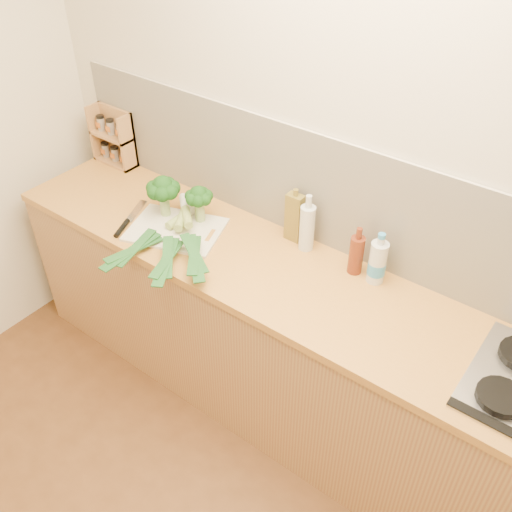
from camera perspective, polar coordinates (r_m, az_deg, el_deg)
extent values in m
plane|color=beige|center=(2.45, 9.44, 8.10)|extent=(3.50, 0.00, 3.50)
cube|color=silver|center=(2.51, 9.02, 5.44)|extent=(3.20, 0.02, 0.54)
cube|color=#A88446|center=(2.79, 4.51, -10.03)|extent=(3.20, 0.60, 0.86)
cube|color=#BD8137|center=(2.47, 5.02, -3.09)|extent=(3.20, 0.62, 0.04)
cylinder|color=black|center=(2.17, 23.29, -12.83)|extent=(0.17, 0.17, 0.03)
cube|color=silver|center=(2.78, -8.02, 2.63)|extent=(0.52, 0.45, 0.01)
cylinder|color=#94B167|center=(2.86, -9.09, 4.98)|extent=(0.05, 0.05, 0.10)
sphere|color=#11380F|center=(2.80, -9.32, 6.93)|extent=(0.10, 0.10, 0.10)
sphere|color=#11380F|center=(2.78, -8.59, 6.34)|extent=(0.08, 0.08, 0.08)
sphere|color=#11380F|center=(2.81, -8.33, 6.77)|extent=(0.08, 0.08, 0.08)
sphere|color=#11380F|center=(2.84, -8.79, 7.09)|extent=(0.08, 0.08, 0.08)
sphere|color=#11380F|center=(2.84, -9.61, 7.06)|extent=(0.08, 0.08, 0.08)
sphere|color=#11380F|center=(2.82, -10.19, 6.71)|extent=(0.08, 0.08, 0.08)
sphere|color=#11380F|center=(2.79, -10.10, 6.29)|extent=(0.08, 0.08, 0.08)
sphere|color=#11380F|center=(2.77, -9.38, 6.12)|extent=(0.08, 0.08, 0.08)
cylinder|color=#94B167|center=(2.79, -5.63, 4.42)|extent=(0.05, 0.05, 0.10)
sphere|color=#11380F|center=(2.74, -5.76, 6.16)|extent=(0.08, 0.08, 0.08)
sphere|color=#11380F|center=(2.72, -5.14, 5.66)|extent=(0.06, 0.06, 0.06)
sphere|color=#11380F|center=(2.75, -4.95, 6.03)|extent=(0.06, 0.06, 0.06)
sphere|color=#11380F|center=(2.77, -5.36, 6.30)|extent=(0.06, 0.06, 0.06)
sphere|color=#11380F|center=(2.78, -6.05, 6.28)|extent=(0.06, 0.06, 0.06)
sphere|color=#11380F|center=(2.76, -6.51, 5.99)|extent=(0.06, 0.06, 0.06)
sphere|color=#11380F|center=(2.73, -6.40, 5.63)|extent=(0.06, 0.06, 0.06)
sphere|color=#11380F|center=(2.71, -5.79, 5.48)|extent=(0.06, 0.06, 0.06)
cylinder|color=white|center=(2.87, -6.15, 4.75)|extent=(0.04, 0.11, 0.04)
cylinder|color=#91A653|center=(2.79, -7.81, 3.61)|extent=(0.04, 0.14, 0.04)
cube|color=#1B4C20|center=(2.64, -12.08, 0.67)|extent=(0.10, 0.30, 0.02)
cube|color=#1B4C20|center=(2.63, -12.40, 0.49)|extent=(0.05, 0.34, 0.01)
cube|color=#1B4C20|center=(2.64, -11.94, 0.85)|extent=(0.10, 0.28, 0.02)
cylinder|color=white|center=(2.87, -6.93, 5.17)|extent=(0.10, 0.13, 0.04)
cylinder|color=#91A653|center=(2.76, -7.48, 3.65)|extent=(0.12, 0.15, 0.04)
cube|color=#1B4C20|center=(2.53, -8.88, -0.28)|extent=(0.15, 0.30, 0.02)
cube|color=#1B4C20|center=(2.51, -8.99, -0.53)|extent=(0.22, 0.32, 0.01)
cube|color=#1B4C20|center=(2.53, -8.84, -0.07)|extent=(0.22, 0.24, 0.02)
cylinder|color=white|center=(2.85, -7.20, 5.31)|extent=(0.12, 0.11, 0.04)
cylinder|color=#91A653|center=(2.74, -6.92, 3.88)|extent=(0.14, 0.13, 0.04)
cube|color=#1B4C20|center=(2.50, -6.19, 0.10)|extent=(0.22, 0.26, 0.02)
cube|color=#1B4C20|center=(2.49, -6.14, -0.14)|extent=(0.29, 0.26, 0.01)
cube|color=#1B4C20|center=(2.51, -6.23, 0.31)|extent=(0.27, 0.18, 0.02)
cube|color=silver|center=(2.95, -11.89, 4.41)|extent=(0.11, 0.20, 0.00)
cylinder|color=black|center=(2.83, -13.27, 2.73)|extent=(0.08, 0.13, 0.02)
cube|color=tan|center=(3.37, -13.61, 11.74)|extent=(0.27, 0.02, 0.32)
cube|color=tan|center=(3.41, -13.77, 9.18)|extent=(0.27, 0.11, 0.02)
cube|color=tan|center=(3.34, -14.19, 11.62)|extent=(0.27, 0.11, 0.02)
cube|color=tan|center=(3.44, -15.58, 11.95)|extent=(0.02, 0.11, 0.32)
cube|color=tan|center=(3.26, -12.67, 10.93)|extent=(0.02, 0.11, 0.32)
cylinder|color=gray|center=(3.45, -14.78, 10.19)|extent=(0.04, 0.04, 0.08)
cylinder|color=gray|center=(3.39, -13.88, 9.85)|extent=(0.04, 0.04, 0.08)
cylinder|color=gray|center=(3.34, -12.96, 9.49)|extent=(0.04, 0.04, 0.08)
cylinder|color=gray|center=(3.38, -15.23, 12.64)|extent=(0.04, 0.04, 0.08)
cylinder|color=gray|center=(3.32, -14.31, 12.33)|extent=(0.04, 0.04, 0.08)
cylinder|color=gray|center=(3.26, -13.37, 12.01)|extent=(0.04, 0.04, 0.08)
cube|color=olive|center=(2.64, 3.87, 3.87)|extent=(0.08, 0.05, 0.24)
cylinder|color=olive|center=(2.57, 4.00, 6.36)|extent=(0.02, 0.02, 0.03)
cylinder|color=silver|center=(2.59, 5.12, 2.81)|extent=(0.07, 0.07, 0.22)
cylinder|color=silver|center=(2.51, 5.30, 5.44)|extent=(0.03, 0.03, 0.06)
cylinder|color=maroon|center=(2.49, 9.98, 0.10)|extent=(0.06, 0.06, 0.18)
cylinder|color=maroon|center=(2.43, 10.27, 2.25)|extent=(0.03, 0.03, 0.05)
cylinder|color=silver|center=(2.46, 12.04, -0.63)|extent=(0.08, 0.08, 0.20)
cylinder|color=silver|center=(2.39, 12.40, 1.48)|extent=(0.03, 0.03, 0.03)
cylinder|color=#3893D3|center=(2.48, 11.95, -1.16)|extent=(0.08, 0.08, 0.06)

